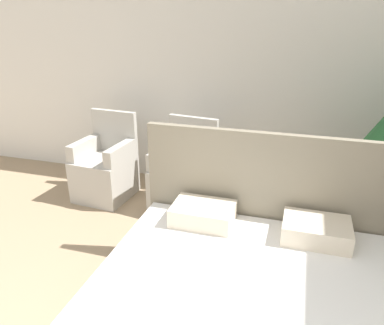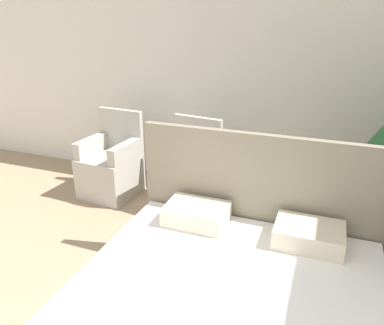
% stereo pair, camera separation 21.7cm
% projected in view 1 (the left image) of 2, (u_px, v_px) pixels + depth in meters
% --- Properties ---
extents(wall_back, '(10.00, 0.06, 2.90)m').
position_uv_depth(wall_back, '(205.00, 65.00, 4.27)').
color(wall_back, white).
rests_on(wall_back, ground_plane).
extents(armchair_near_window_left, '(0.61, 0.64, 0.96)m').
position_uv_depth(armchair_near_window_left, '(105.00, 171.00, 4.29)').
color(armchair_near_window_left, '#B7B2A8').
rests_on(armchair_near_window_left, ground_plane).
extents(armchair_near_window_right, '(0.64, 0.67, 0.96)m').
position_uv_depth(armchair_near_window_right, '(184.00, 181.00, 4.03)').
color(armchair_near_window_right, '#B7B2A8').
rests_on(armchair_near_window_right, ground_plane).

